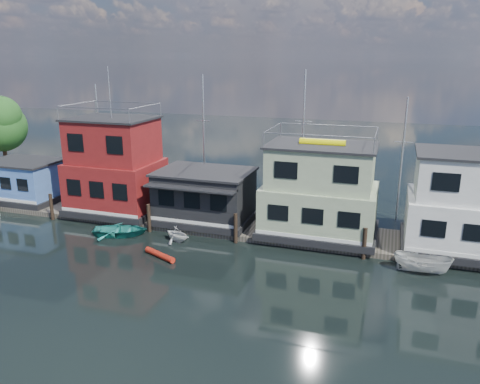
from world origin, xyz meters
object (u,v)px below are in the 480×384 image
(dinghy_white, at_px, (177,234))
(motorboat, at_px, (423,264))
(houseboat_red, at_px, (115,168))
(red_kayak, at_px, (160,255))
(houseboat_green, at_px, (320,192))
(houseboat_white, at_px, (472,206))
(houseboat_blue, at_px, (25,181))
(houseboat_dark, at_px, (205,196))
(dinghy_teal, at_px, (120,230))

(dinghy_white, xyz_separation_m, motorboat, (16.77, -0.05, 0.10))
(houseboat_red, xyz_separation_m, red_kayak, (7.52, -6.89, -3.90))
(houseboat_red, relative_size, dinghy_white, 5.48)
(houseboat_green, xyz_separation_m, dinghy_white, (-9.66, -3.85, -2.98))
(red_kayak, bearing_deg, houseboat_white, 43.86)
(houseboat_blue, height_order, houseboat_green, houseboat_green)
(motorboat, height_order, red_kayak, motorboat)
(houseboat_blue, relative_size, houseboat_white, 0.76)
(houseboat_blue, distance_m, houseboat_dark, 17.50)
(houseboat_dark, height_order, dinghy_teal, houseboat_dark)
(houseboat_green, bearing_deg, dinghy_white, -158.24)
(houseboat_red, bearing_deg, motorboat, -9.20)
(dinghy_teal, bearing_deg, houseboat_dark, -70.92)
(houseboat_red, height_order, dinghy_teal, houseboat_red)
(houseboat_red, distance_m, dinghy_teal, 6.22)
(houseboat_green, bearing_deg, dinghy_teal, -163.67)
(dinghy_white, relative_size, red_kayak, 0.79)
(houseboat_white, distance_m, dinghy_white, 20.25)
(red_kayak, bearing_deg, houseboat_red, 161.92)
(houseboat_green, distance_m, red_kayak, 12.18)
(dinghy_white, bearing_deg, houseboat_dark, 9.79)
(houseboat_blue, bearing_deg, houseboat_dark, -0.06)
(houseboat_blue, distance_m, dinghy_white, 17.36)
(houseboat_blue, bearing_deg, houseboat_green, 0.00)
(houseboat_white, bearing_deg, red_kayak, -160.53)
(houseboat_dark, xyz_separation_m, red_kayak, (-0.48, -6.87, -2.22))
(houseboat_white, relative_size, dinghy_teal, 2.09)
(houseboat_dark, bearing_deg, dinghy_teal, -141.47)
(houseboat_red, relative_size, houseboat_green, 1.41)
(houseboat_white, relative_size, motorboat, 2.41)
(houseboat_red, xyz_separation_m, dinghy_white, (7.34, -3.85, -3.53))
(houseboat_blue, xyz_separation_m, houseboat_red, (9.50, 0.00, 1.90))
(houseboat_blue, bearing_deg, motorboat, -6.63)
(houseboat_dark, distance_m, red_kayak, 7.23)
(houseboat_dark, distance_m, motorboat, 16.66)
(dinghy_white, bearing_deg, houseboat_white, -59.39)
(houseboat_blue, height_order, dinghy_teal, houseboat_blue)
(houseboat_white, xyz_separation_m, motorboat, (-2.89, -3.91, -2.86))
(houseboat_red, xyz_separation_m, dinghy_teal, (2.80, -4.16, -3.69))
(houseboat_green, bearing_deg, motorboat, -28.79)
(houseboat_green, bearing_deg, houseboat_red, -180.00)
(houseboat_white, height_order, dinghy_white, houseboat_white)
(houseboat_dark, height_order, red_kayak, houseboat_dark)
(houseboat_white, bearing_deg, houseboat_red, -180.00)
(houseboat_white, height_order, motorboat, houseboat_white)
(houseboat_red, distance_m, red_kayak, 10.92)
(motorboat, bearing_deg, houseboat_blue, 88.79)
(dinghy_white, bearing_deg, dinghy_teal, 113.35)
(houseboat_red, bearing_deg, dinghy_white, -27.70)
(houseboat_red, relative_size, red_kayak, 4.32)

